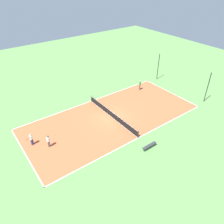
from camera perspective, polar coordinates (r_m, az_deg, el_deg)
ground_plane at (r=30.36m, az=0.00°, el=-1.41°), size 80.00×80.00×0.00m
court_surface at (r=30.35m, az=0.00°, el=-1.39°), size 10.99×24.24×0.02m
tennis_net at (r=30.06m, az=0.00°, el=-0.60°), size 10.79×0.10×0.98m
bench at (r=25.67m, az=9.74°, el=-8.65°), size 0.36×1.99×0.45m
player_far_green at (r=37.14m, az=7.30°, el=7.14°), size 0.51×0.51×1.68m
player_far_white at (r=27.10m, az=-20.36°, el=-6.51°), size 0.72×0.98×1.57m
player_near_white at (r=26.18m, az=-16.31°, el=-7.11°), size 0.45×0.45×1.64m
tennis_ball_right_alley at (r=30.54m, az=-23.43°, el=-4.32°), size 0.07×0.07×0.07m
tennis_ball_left_sideline at (r=33.20m, az=-1.00°, el=2.11°), size 0.07×0.07×0.07m
fence_post_back_left at (r=41.00m, az=11.96°, el=11.48°), size 0.12×0.12×4.78m
fence_post_back_right at (r=35.80m, az=23.67°, el=5.86°), size 0.12×0.12×4.78m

